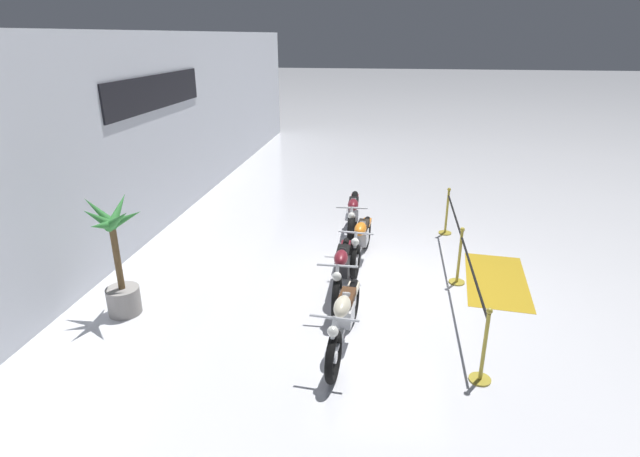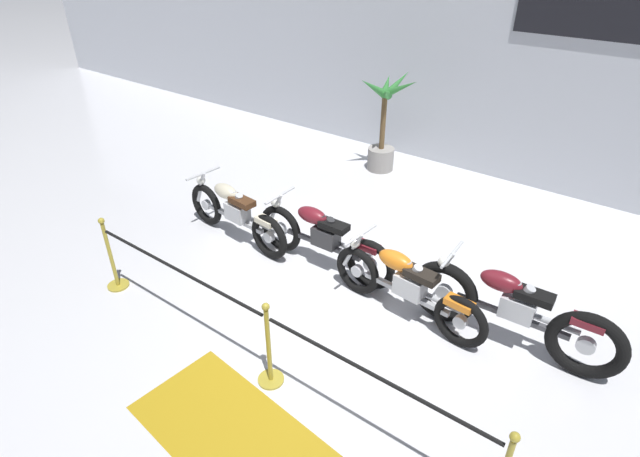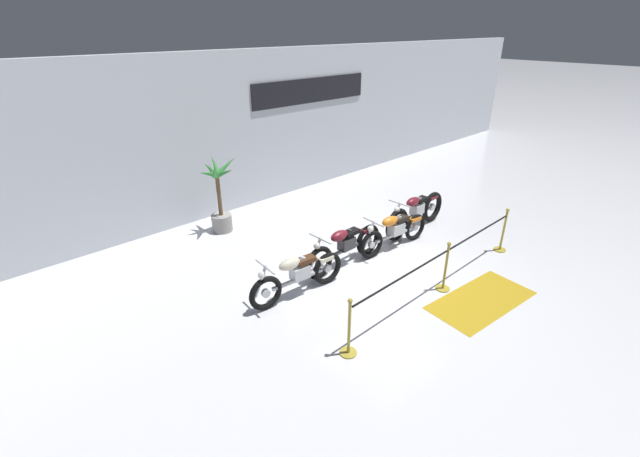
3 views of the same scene
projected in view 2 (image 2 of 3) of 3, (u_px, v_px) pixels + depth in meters
ground_plane at (332, 311)px, 6.26m from camera, size 120.00×120.00×0.00m
back_wall at (504, 61)px, 8.66m from camera, size 28.00×0.29×4.20m
motorcycle_cream_0 at (235, 213)px, 7.44m from camera, size 2.12×0.62×0.92m
motorcycle_maroon_1 at (322, 239)px, 6.81m from camera, size 2.24×0.62×0.94m
motorcycle_orange_2 at (406, 286)px, 5.95m from camera, size 2.12×0.62×0.91m
motorcycle_maroon_3 at (511, 311)px, 5.51m from camera, size 2.38×0.62×0.99m
potted_palm_left_of_row at (383, 129)px, 9.43m from camera, size 1.08×1.01×1.91m
stanchion_far_left at (183, 287)px, 5.61m from camera, size 5.19×0.28×1.05m
stanchion_mid_left at (269, 356)px, 5.12m from camera, size 0.28×0.28×1.05m
floor_banner at (237, 438)px, 4.70m from camera, size 2.28×1.26×0.01m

